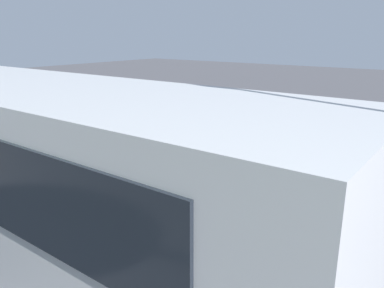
{
  "coord_description": "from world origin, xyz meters",
  "views": [
    {
      "loc": [
        -4.14,
        8.22,
        3.93
      ],
      "look_at": [
        1.77,
        0.37,
        1.1
      ],
      "focal_mm": 35.93,
      "sensor_mm": 36.0,
      "label": 1
    }
  ],
  "objects": [
    {
      "name": "bay_line_c",
      "position": [
        3.47,
        -0.26,
        0.0
      ],
      "size": [
        0.25,
        4.12,
        0.01
      ],
      "color": "white",
      "rests_on": "ground_plane"
    },
    {
      "name": "parked_motorcycle_silver",
      "position": [
        3.41,
        3.04,
        0.48
      ],
      "size": [
        2.03,
        0.73,
        0.99
      ],
      "color": "black",
      "rests_on": "ground_plane"
    },
    {
      "name": "tour_bus",
      "position": [
        1.96,
        5.17,
        1.65
      ],
      "size": [
        11.32,
        2.58,
        3.25
      ],
      "color": "#B7BABF",
      "rests_on": "ground_plane"
    },
    {
      "name": "bay_line_a",
      "position": [
        -2.37,
        -0.26,
        0.0
      ],
      "size": [
        0.23,
        3.73,
        0.01
      ],
      "color": "white",
      "rests_on": "ground_plane"
    },
    {
      "name": "parked_motorcycle_dark",
      "position": [
        -1.45,
        2.96,
        0.48
      ],
      "size": [
        2.05,
        0.58,
        0.99
      ],
      "color": "black",
      "rests_on": "ground_plane"
    },
    {
      "name": "spectator_far_left",
      "position": [
        0.59,
        2.21,
        1.07
      ],
      "size": [
        0.58,
        0.33,
        1.79
      ],
      "color": "black",
      "rests_on": "ground_plane"
    },
    {
      "name": "traffic_cone",
      "position": [
        0.42,
        -1.72,
        0.3
      ],
      "size": [
        0.34,
        0.34,
        0.63
      ],
      "color": "orange",
      "rests_on": "ground_plane"
    },
    {
      "name": "bay_line_b",
      "position": [
        0.55,
        -0.26,
        0.0
      ],
      "size": [
        0.25,
        4.39,
        0.01
      ],
      "color": "white",
      "rests_on": "ground_plane"
    },
    {
      "name": "stunt_motorcycle",
      "position": [
        1.98,
        -1.97,
        0.99
      ],
      "size": [
        1.99,
        0.89,
        1.64
      ],
      "color": "black",
      "rests_on": "ground_plane"
    },
    {
      "name": "spectator_left",
      "position": [
        1.72,
        2.36,
        1.08
      ],
      "size": [
        0.58,
        0.36,
        1.79
      ],
      "color": "black",
      "rests_on": "ground_plane"
    },
    {
      "name": "ground_plane",
      "position": [
        0.0,
        0.0,
        0.0
      ],
      "size": [
        80.0,
        80.0,
        0.0
      ],
      "primitive_type": "plane",
      "color": "#424247"
    },
    {
      "name": "spectator_centre",
      "position": [
        2.76,
        2.06,
        0.98
      ],
      "size": [
        0.58,
        0.33,
        1.67
      ],
      "color": "black",
      "rests_on": "ground_plane"
    }
  ]
}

